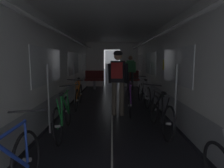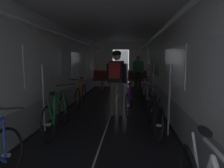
# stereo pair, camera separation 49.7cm
# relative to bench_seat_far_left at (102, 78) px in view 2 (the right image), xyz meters

# --- Properties ---
(train_car_shell) EXTENTS (3.14, 12.34, 2.57)m
(train_car_shell) POSITION_rel_bench_seat_far_left_xyz_m (0.90, -4.47, 1.13)
(train_car_shell) COLOR black
(train_car_shell) RESTS_ON ground
(bench_seat_far_left) EXTENTS (0.98, 0.51, 0.95)m
(bench_seat_far_left) POSITION_rel_bench_seat_far_left_xyz_m (0.00, 0.00, 0.00)
(bench_seat_far_left) COLOR gray
(bench_seat_far_left) RESTS_ON ground
(bench_seat_far_right) EXTENTS (0.98, 0.51, 0.95)m
(bench_seat_far_right) POSITION_rel_bench_seat_far_left_xyz_m (1.80, 0.00, 0.00)
(bench_seat_far_right) COLOR gray
(bench_seat_far_right) RESTS_ON ground
(bicycle_green) EXTENTS (0.44, 1.69, 0.95)m
(bicycle_green) POSITION_rel_bench_seat_far_left_xyz_m (-0.07, -6.01, -0.19)
(bicycle_green) COLOR black
(bicycle_green) RESTS_ON ground
(bicycle_black) EXTENTS (0.44, 1.69, 0.95)m
(bicycle_black) POSITION_rel_bench_seat_far_left_xyz_m (1.91, -5.88, -0.19)
(bicycle_black) COLOR black
(bicycle_black) RESTS_ON ground
(bicycle_silver) EXTENTS (0.44, 1.69, 0.95)m
(bicycle_silver) POSITION_rel_bench_seat_far_left_xyz_m (1.95, -3.54, -0.18)
(bicycle_silver) COLOR black
(bicycle_silver) RESTS_ON ground
(bicycle_orange) EXTENTS (0.44, 1.69, 0.95)m
(bicycle_orange) POSITION_rel_bench_seat_far_left_xyz_m (-0.15, -3.84, -0.18)
(bicycle_orange) COLOR black
(bicycle_orange) RESTS_ON ground
(person_cyclist_aisle) EXTENTS (0.55, 0.43, 1.73)m
(person_cyclist_aisle) POSITION_rel_bench_seat_far_left_xyz_m (1.06, -4.73, 0.50)
(person_cyclist_aisle) COLOR brown
(person_cyclist_aisle) RESTS_ON ground
(bicycle_purple_in_aisle) EXTENTS (0.44, 1.69, 0.95)m
(bicycle_purple_in_aisle) POSITION_rel_bench_seat_far_left_xyz_m (1.40, -4.47, -0.18)
(bicycle_purple_in_aisle) COLOR black
(bicycle_purple_in_aisle) RESTS_ON ground
(person_standing_near_bench) EXTENTS (0.53, 0.23, 1.69)m
(person_standing_near_bench) POSITION_rel_bench_seat_far_left_xyz_m (1.80, -0.38, 0.41)
(person_standing_near_bench) COLOR #2D2D33
(person_standing_near_bench) RESTS_ON ground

